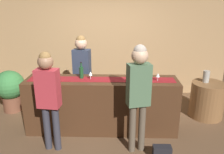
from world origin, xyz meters
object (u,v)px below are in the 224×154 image
at_px(wine_glass_far_end, 90,74).
at_px(handbag, 162,153).
at_px(wine_bottle_clear, 148,75).
at_px(round_side_table, 207,100).
at_px(vase_on_side_table, 206,76).
at_px(wine_glass_near_customer, 158,75).
at_px(customer_sipping, 139,88).
at_px(potted_plant_tall, 10,88).
at_px(customer_browsing, 48,92).
at_px(bartender, 82,68).
at_px(wine_bottle_green, 81,72).
at_px(wine_glass_mid_counter, 39,73).

bearing_deg(wine_glass_far_end, handbag, -36.03).
bearing_deg(wine_bottle_clear, round_side_table, 24.62).
bearing_deg(vase_on_side_table, wine_glass_near_customer, -148.14).
height_order(wine_bottle_clear, customer_sipping, customer_sipping).
bearing_deg(round_side_table, potted_plant_tall, 177.99).
bearing_deg(customer_browsing, bartender, 81.18).
distance_m(wine_bottle_green, bartender, 0.53).
xyz_separation_m(wine_glass_near_customer, bartender, (-1.42, 0.63, -0.06)).
bearing_deg(customer_sipping, wine_bottle_clear, 56.60).
bearing_deg(round_side_table, customer_sipping, -142.05).
height_order(round_side_table, handbag, round_side_table).
height_order(bartender, vase_on_side_table, bartender).
relative_size(round_side_table, handbag, 2.64).
bearing_deg(handbag, wine_glass_far_end, 143.97).
xyz_separation_m(wine_glass_mid_counter, customer_browsing, (0.36, -0.66, -0.10)).
xyz_separation_m(wine_bottle_clear, wine_glass_near_customer, (0.18, -0.00, -0.01)).
height_order(wine_bottle_clear, wine_glass_mid_counter, wine_bottle_clear).
distance_m(wine_glass_far_end, bartender, 0.62).
distance_m(wine_glass_near_customer, customer_browsing, 1.85).
xyz_separation_m(wine_glass_near_customer, wine_glass_far_end, (-1.18, 0.06, 0.00)).
relative_size(customer_sipping, handbag, 6.24).
bearing_deg(bartender, wine_glass_near_customer, 163.90).
height_order(wine_bottle_green, customer_browsing, customer_browsing).
xyz_separation_m(wine_bottle_clear, wine_glass_far_end, (-1.00, 0.05, -0.01)).
height_order(wine_glass_mid_counter, customer_browsing, customer_browsing).
distance_m(wine_bottle_clear, wine_glass_near_customer, 0.18).
distance_m(wine_glass_mid_counter, bartender, 0.89).
bearing_deg(round_side_table, wine_bottle_green, -168.57).
bearing_deg(potted_plant_tall, customer_sipping, -27.02).
distance_m(wine_bottle_green, customer_sipping, 1.19).
distance_m(bartender, handbag, 2.22).
xyz_separation_m(vase_on_side_table, handbag, (-1.10, -1.48, -0.75)).
bearing_deg(wine_bottle_clear, vase_on_side_table, 27.96).
distance_m(customer_browsing, handbag, 1.97).
distance_m(wine_bottle_clear, customer_sipping, 0.62).
bearing_deg(wine_bottle_green, wine_bottle_clear, -5.19).
relative_size(wine_glass_far_end, vase_on_side_table, 0.60).
height_order(wine_bottle_green, bartender, bartender).
height_order(wine_glass_far_end, vase_on_side_table, wine_glass_far_end).
xyz_separation_m(bartender, potted_plant_tall, (-1.60, 0.13, -0.52)).
relative_size(wine_glass_near_customer, wine_glass_mid_counter, 1.00).
bearing_deg(wine_bottle_clear, handbag, -77.63).
relative_size(bartender, customer_sipping, 0.97).
distance_m(customer_sipping, customer_browsing, 1.37).
height_order(wine_glass_far_end, handbag, wine_glass_far_end).
xyz_separation_m(bartender, vase_on_side_table, (2.52, 0.05, -0.18)).
xyz_separation_m(wine_bottle_clear, wine_glass_mid_counter, (-1.93, 0.07, -0.01)).
bearing_deg(potted_plant_tall, wine_glass_mid_counter, -37.10).
distance_m(round_side_table, potted_plant_tall, 4.19).
distance_m(wine_bottle_green, wine_glass_mid_counter, 0.76).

